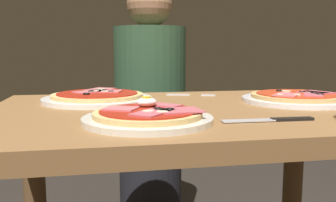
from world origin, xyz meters
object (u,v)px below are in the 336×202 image
pizza_across_left (297,98)px  diner_person (150,120)px  pizza_foreground (148,116)px  pizza_across_right (98,97)px  dining_table (194,159)px  knife (274,120)px  fork (187,95)px

pizza_across_left → diner_person: size_ratio=0.26×
pizza_foreground → pizza_across_right: pizza_foreground is taller
pizza_across_left → pizza_across_right: 0.56m
dining_table → pizza_across_right: size_ratio=3.32×
pizza_across_right → knife: size_ratio=1.59×
pizza_across_right → knife: bearing=-45.8°
dining_table → pizza_across_left: 0.34m
pizza_foreground → fork: size_ratio=1.69×
pizza_across_left → knife: size_ratio=1.55×
dining_table → pizza_across_right: 0.33m
dining_table → pizza_foreground: bearing=-129.3°
dining_table → knife: knife is taller
pizza_foreground → diner_person: diner_person is taller
diner_person → pizza_across_right: bearing=68.2°
pizza_across_left → pizza_across_right: size_ratio=0.97×
diner_person → knife: bearing=97.9°
pizza_foreground → diner_person: 0.93m
diner_person → dining_table: bearing=91.4°
pizza_foreground → diner_person: (0.13, 0.90, -0.18)m
pizza_across_left → fork: size_ratio=1.95×
pizza_foreground → knife: pizza_foreground is taller
pizza_across_left → pizza_across_right: (-0.55, 0.12, -0.00)m
knife → diner_person: diner_person is taller
fork → knife: knife is taller
pizza_across_left → knife: bearing=-127.7°
knife → pizza_foreground: bearing=172.1°
dining_table → pizza_foreground: (-0.14, -0.18, 0.15)m
pizza_foreground → knife: 0.26m
pizza_foreground → knife: (0.26, -0.04, -0.01)m
dining_table → diner_person: bearing=91.4°
dining_table → pizza_across_left: bearing=7.8°
pizza_foreground → fork: bearing=66.7°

